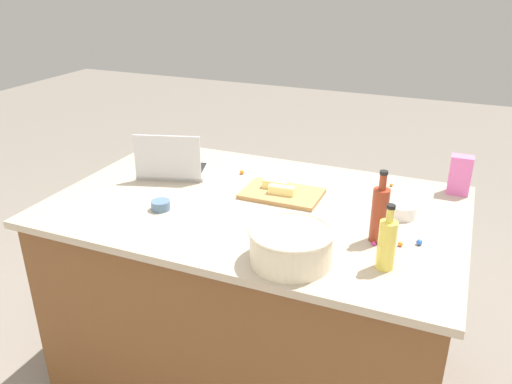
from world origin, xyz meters
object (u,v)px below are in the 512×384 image
(cutting_board, at_px, (282,194))
(candy_bag, at_px, (460,175))
(bottle_oil, at_px, (387,243))
(butter_stick_right, at_px, (282,190))
(butter_stick_left, at_px, (275,185))
(mixing_bowl_large, at_px, (291,245))
(ramekin_small, at_px, (161,205))
(ramekin_medium, at_px, (403,211))
(bottle_soy, at_px, (380,213))
(laptop, at_px, (173,166))

(cutting_board, relative_size, candy_bag, 1.95)
(bottle_oil, xyz_separation_m, candy_bag, (-0.19, -0.72, -0.01))
(bottle_oil, relative_size, butter_stick_right, 2.06)
(candy_bag, bearing_deg, butter_stick_left, 21.88)
(mixing_bowl_large, relative_size, butter_stick_left, 2.56)
(cutting_board, relative_size, ramekin_small, 4.35)
(ramekin_small, xyz_separation_m, ramekin_medium, (-0.91, -0.31, 0.01))
(butter_stick_right, xyz_separation_m, ramekin_small, (0.41, 0.29, -0.02))
(cutting_board, xyz_separation_m, candy_bag, (-0.69, -0.31, 0.08))
(butter_stick_left, bearing_deg, ramekin_small, 42.89)
(bottle_soy, bearing_deg, cutting_board, -27.50)
(laptop, height_order, butter_stick_right, laptop)
(cutting_board, height_order, ramekin_medium, ramekin_medium)
(bottle_oil, height_order, butter_stick_left, bottle_oil)
(bottle_oil, bearing_deg, candy_bag, -104.50)
(laptop, distance_m, butter_stick_left, 0.51)
(mixing_bowl_large, bearing_deg, butter_stick_right, -66.47)
(candy_bag, bearing_deg, ramekin_small, 30.01)
(bottle_soy, distance_m, ramekin_small, 0.86)
(mixing_bowl_large, relative_size, cutting_board, 0.85)
(butter_stick_left, xyz_separation_m, ramekin_medium, (-0.54, 0.03, -0.01))
(cutting_board, relative_size, butter_stick_left, 3.01)
(bottle_soy, relative_size, cutting_board, 0.81)
(candy_bag, bearing_deg, ramekin_medium, 59.96)
(laptop, distance_m, mixing_bowl_large, 0.91)
(bottle_soy, height_order, butter_stick_left, bottle_soy)
(cutting_board, bearing_deg, butter_stick_right, 105.88)
(laptop, relative_size, ramekin_small, 4.74)
(bottle_oil, height_order, butter_stick_right, bottle_oil)
(mixing_bowl_large, xyz_separation_m, ramekin_medium, (-0.29, -0.48, -0.04))
(cutting_board, distance_m, butter_stick_right, 0.04)
(ramekin_medium, relative_size, candy_bag, 0.60)
(ramekin_small, distance_m, candy_bag, 1.26)
(cutting_board, height_order, butter_stick_right, butter_stick_right)
(mixing_bowl_large, xyz_separation_m, bottle_oil, (-0.29, -0.08, 0.03))
(bottle_oil, distance_m, butter_stick_right, 0.63)
(cutting_board, distance_m, ramekin_medium, 0.50)
(laptop, xyz_separation_m, ramekin_medium, (-1.05, 0.02, -0.02))
(bottle_oil, relative_size, ramekin_medium, 2.22)
(mixing_bowl_large, xyz_separation_m, candy_bag, (-0.48, -0.80, 0.02))
(laptop, xyz_separation_m, butter_stick_left, (-0.51, -0.00, -0.01))
(laptop, distance_m, cutting_board, 0.55)
(laptop, bearing_deg, bottle_oil, 158.03)
(bottle_soy, height_order, ramekin_medium, bottle_soy)
(laptop, bearing_deg, bottle_soy, 165.79)
(mixing_bowl_large, distance_m, candy_bag, 0.94)
(bottle_oil, bearing_deg, mixing_bowl_large, 15.84)
(butter_stick_left, bearing_deg, candy_bag, -158.12)
(mixing_bowl_large, height_order, butter_stick_left, mixing_bowl_large)
(bottle_oil, xyz_separation_m, butter_stick_left, (0.54, -0.43, -0.05))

